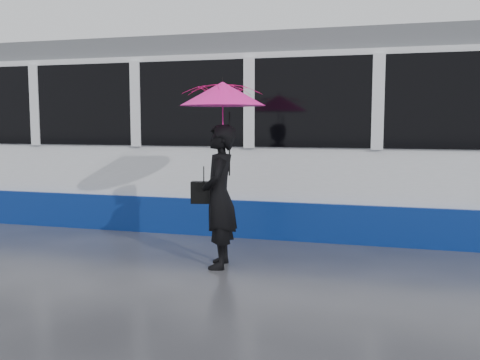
% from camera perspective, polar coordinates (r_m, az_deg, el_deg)
% --- Properties ---
extents(ground, '(90.00, 90.00, 0.00)m').
position_cam_1_polar(ground, '(7.55, 1.09, -8.35)').
color(ground, '#2A2A2F').
rests_on(ground, ground).
extents(rails, '(34.00, 1.51, 0.02)m').
position_cam_1_polar(rails, '(9.93, 4.76, -4.78)').
color(rails, '#3F3D38').
rests_on(rails, ground).
extents(tram, '(26.00, 2.56, 3.35)m').
position_cam_1_polar(tram, '(11.14, -15.05, 4.66)').
color(tram, white).
rests_on(tram, ground).
extents(woman, '(0.58, 0.76, 1.86)m').
position_cam_1_polar(woman, '(6.95, -2.22, -1.78)').
color(woman, black).
rests_on(woman, ground).
extents(umbrella, '(1.30, 1.30, 1.26)m').
position_cam_1_polar(umbrella, '(6.87, -1.86, 7.42)').
color(umbrella, '#E31347').
rests_on(umbrella, ground).
extents(handbag, '(0.36, 0.21, 0.47)m').
position_cam_1_polar(handbag, '(7.04, -3.87, -1.32)').
color(handbag, black).
rests_on(handbag, ground).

